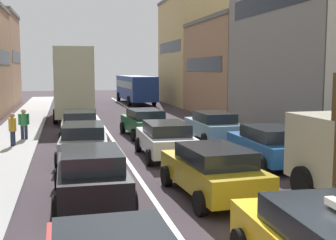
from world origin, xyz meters
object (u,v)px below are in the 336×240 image
object	(u,v)px
coupe_centre_lane_fourth	(145,122)
wagon_right_lane_far	(213,126)
sedan_centre_lane_second	(212,170)
bus_far_queue_secondary	(136,87)
pedestrian_near_kerb	(24,123)
pedestrian_far_sidewalk	(13,128)
bus_mid_queue_primary	(73,80)
wagon_left_lane_second	(91,174)
sedan_right_lane_behind_truck	(269,145)
sedan_left_lane_fourth	(80,124)
hatchback_centre_lane_third	(165,139)
traffic_light_pole	(12,51)
sedan_left_lane_third	(84,141)

from	to	relation	value
coupe_centre_lane_fourth	wagon_right_lane_far	bearing A→B (deg)	-130.37
sedan_centre_lane_second	bus_far_queue_secondary	distance (m)	34.11
pedestrian_near_kerb	pedestrian_far_sidewalk	size ratio (longest dim) A/B	1.00
bus_far_queue_secondary	pedestrian_far_sidewalk	xyz separation A→B (m)	(-9.64, -24.57, -0.81)
pedestrian_far_sidewalk	coupe_centre_lane_fourth	bearing A→B (deg)	-146.34
bus_mid_queue_primary	pedestrian_near_kerb	bearing A→B (deg)	165.67
wagon_left_lane_second	bus_mid_queue_primary	xyz separation A→B (m)	(-0.03, 21.12, 2.03)
sedan_right_lane_behind_truck	bus_far_queue_secondary	distance (m)	30.48
sedan_left_lane_fourth	sedan_right_lane_behind_truck	bearing A→B (deg)	-138.18
pedestrian_far_sidewalk	wagon_left_lane_second	bearing A→B (deg)	123.41
sedan_left_lane_fourth	coupe_centre_lane_fourth	bearing A→B (deg)	-86.41
wagon_left_lane_second	pedestrian_far_sidewalk	world-z (taller)	pedestrian_far_sidewalk
pedestrian_near_kerb	bus_far_queue_secondary	bearing A→B (deg)	-34.50
hatchback_centre_lane_third	pedestrian_near_kerb	bearing A→B (deg)	48.86
pedestrian_far_sidewalk	bus_far_queue_secondary	bearing A→B (deg)	-96.59
hatchback_centre_lane_third	pedestrian_near_kerb	size ratio (longest dim) A/B	2.61
bus_far_queue_secondary	pedestrian_far_sidewalk	world-z (taller)	bus_far_queue_secondary
hatchback_centre_lane_third	pedestrian_near_kerb	distance (m)	8.15
traffic_light_pole	pedestrian_far_sidewalk	distance (m)	17.82
sedan_left_lane_third	sedan_right_lane_behind_truck	xyz separation A→B (m)	(6.86, -2.58, 0.00)
hatchback_centre_lane_third	bus_mid_queue_primary	size ratio (longest dim) A/B	0.41
bus_far_queue_secondary	pedestrian_far_sidewalk	distance (m)	26.41
bus_far_queue_secondary	sedan_centre_lane_second	bearing A→B (deg)	173.03
coupe_centre_lane_fourth	sedan_left_lane_fourth	xyz separation A→B (m)	(-3.46, -0.14, 0.00)
sedan_centre_lane_second	bus_mid_queue_primary	distance (m)	21.83
pedestrian_far_sidewalk	sedan_left_lane_fourth	bearing A→B (deg)	-131.06
bus_far_queue_secondary	bus_mid_queue_primary	bearing A→B (deg)	150.41
traffic_light_pole	sedan_right_lane_behind_truck	distance (m)	14.37
hatchback_centre_lane_third	sedan_left_lane_fourth	world-z (taller)	same
wagon_right_lane_far	hatchback_centre_lane_third	bearing A→B (deg)	136.32
bus_far_queue_secondary	hatchback_centre_lane_third	bearing A→B (deg)	171.82
pedestrian_near_kerb	pedestrian_far_sidewalk	bearing A→B (deg)	157.39
sedan_left_lane_third	pedestrian_near_kerb	bearing A→B (deg)	31.43
sedan_left_lane_third	wagon_right_lane_far	size ratio (longest dim) A/B	1.02
coupe_centre_lane_fourth	sedan_right_lane_behind_truck	world-z (taller)	same
wagon_left_lane_second	coupe_centre_lane_fourth	xyz separation A→B (m)	(3.54, 11.27, 0.00)
traffic_light_pole	sedan_left_lane_fourth	world-z (taller)	traffic_light_pole
wagon_right_lane_far	traffic_light_pole	bearing A→B (deg)	155.63
bus_mid_queue_primary	hatchback_centre_lane_third	bearing A→B (deg)	-167.56
sedan_centre_lane_second	wagon_left_lane_second	size ratio (longest dim) A/B	1.03
hatchback_centre_lane_third	sedan_left_lane_third	xyz separation A→B (m)	(-3.31, 0.28, 0.00)
coupe_centre_lane_fourth	pedestrian_far_sidewalk	distance (m)	6.94
sedan_centre_lane_second	pedestrian_near_kerb	xyz separation A→B (m)	(-6.10, 11.24, 0.15)
sedan_left_lane_fourth	pedestrian_near_kerb	distance (m)	2.78
hatchback_centre_lane_third	pedestrian_far_sidewalk	bearing A→B (deg)	61.54
sedan_left_lane_third	bus_mid_queue_primary	distance (m)	15.53
sedan_right_lane_behind_truck	sedan_left_lane_third	bearing A→B (deg)	69.77
sedan_centre_lane_second	pedestrian_near_kerb	distance (m)	12.79
wagon_left_lane_second	sedan_left_lane_fourth	world-z (taller)	same
sedan_right_lane_behind_truck	bus_far_queue_secondary	bearing A→B (deg)	0.94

